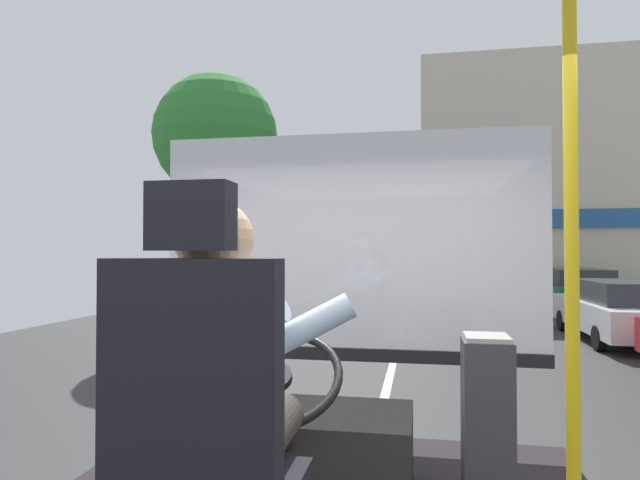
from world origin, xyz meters
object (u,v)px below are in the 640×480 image
bus_driver (221,377)px  steering_console (297,447)px  parked_car_white (623,310)px  handrail_pole (572,305)px  driver_seat (206,462)px  parked_car_green (575,290)px  fare_box (487,429)px

bus_driver → steering_console: (-0.00, 1.03, -0.57)m
steering_console → parked_car_white: bearing=63.9°
bus_driver → handrail_pole: bearing=14.8°
driver_seat → parked_car_green: size_ratio=0.32×
bus_driver → parked_car_green: 17.09m
bus_driver → handrail_pole: 1.12m
steering_console → fare_box: bearing=-8.0°
fare_box → driver_seat: bearing=-130.5°
fare_box → parked_car_white: 10.57m
bus_driver → parked_car_white: bearing=66.1°
driver_seat → parked_car_green: bearing=72.2°
bus_driver → parked_car_green: bearing=72.0°
parked_car_white → steering_console: bearing=-116.1°
bus_driver → parked_car_white: size_ratio=0.19×
handrail_pole → parked_car_white: (3.69, 10.45, -1.05)m
fare_box → bus_driver: bearing=-133.9°
bus_driver → parked_car_green: (5.26, 16.24, -0.81)m
driver_seat → bus_driver: 0.24m
bus_driver → steering_console: size_ratio=0.75×
fare_box → parked_car_white: size_ratio=0.19×
fare_box → parked_car_white: (3.88, 9.82, -0.45)m
steering_console → parked_car_white: steering_console is taller
driver_seat → handrail_pole: size_ratio=0.67×
driver_seat → bus_driver: (0.00, 0.12, 0.21)m
steering_console → parked_car_white: (4.75, 9.70, -0.27)m
steering_console → parked_car_white: 10.80m
handrail_pole → parked_car_green: size_ratio=0.47×
driver_seat → parked_car_white: bearing=66.3°
steering_console → parked_car_green: size_ratio=0.26×
driver_seat → steering_console: 1.20m
driver_seat → bus_driver: driver_seat is taller
bus_driver → parked_car_green: bus_driver is taller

